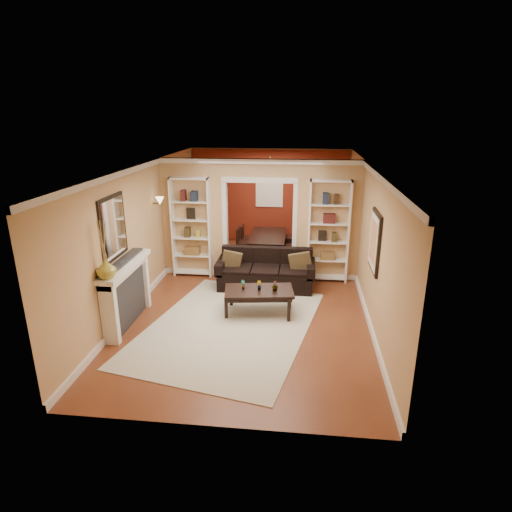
# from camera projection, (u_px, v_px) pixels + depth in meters

# --- Properties ---
(floor) EXTENTS (8.00, 8.00, 0.00)m
(floor) POSITION_uv_depth(u_px,v_px,m) (254.00, 295.00, 9.02)
(floor) COLOR brown
(floor) RESTS_ON ground
(ceiling) EXTENTS (8.00, 8.00, 0.00)m
(ceiling) POSITION_uv_depth(u_px,v_px,m) (253.00, 165.00, 8.15)
(ceiling) COLOR white
(ceiling) RESTS_ON ground
(wall_back) EXTENTS (8.00, 0.00, 8.00)m
(wall_back) POSITION_uv_depth(u_px,v_px,m) (270.00, 196.00, 12.35)
(wall_back) COLOR tan
(wall_back) RESTS_ON ground
(wall_front) EXTENTS (8.00, 0.00, 8.00)m
(wall_front) POSITION_uv_depth(u_px,v_px,m) (213.00, 329.00, 4.82)
(wall_front) COLOR tan
(wall_front) RESTS_ON ground
(wall_left) EXTENTS (0.00, 8.00, 8.00)m
(wall_left) POSITION_uv_depth(u_px,v_px,m) (145.00, 230.00, 8.82)
(wall_left) COLOR tan
(wall_left) RESTS_ON ground
(wall_right) EXTENTS (0.00, 8.00, 8.00)m
(wall_right) POSITION_uv_depth(u_px,v_px,m) (368.00, 237.00, 8.35)
(wall_right) COLOR tan
(wall_right) RESTS_ON ground
(partition_wall) EXTENTS (4.50, 0.15, 2.70)m
(partition_wall) POSITION_uv_depth(u_px,v_px,m) (260.00, 219.00, 9.71)
(partition_wall) COLOR tan
(partition_wall) RESTS_ON floor
(red_back_panel) EXTENTS (4.44, 0.04, 2.64)m
(red_back_panel) POSITION_uv_depth(u_px,v_px,m) (269.00, 198.00, 12.33)
(red_back_panel) COLOR maroon
(red_back_panel) RESTS_ON floor
(dining_window) EXTENTS (0.78, 0.03, 0.98)m
(dining_window) POSITION_uv_depth(u_px,v_px,m) (269.00, 190.00, 12.22)
(dining_window) COLOR #8CA5CC
(dining_window) RESTS_ON wall_back
(area_rug) EXTENTS (3.47, 4.31, 0.01)m
(area_rug) POSITION_uv_depth(u_px,v_px,m) (229.00, 326.00, 7.69)
(area_rug) COLOR beige
(area_rug) RESTS_ON floor
(sofa) EXTENTS (2.11, 0.91, 0.83)m
(sofa) POSITION_uv_depth(u_px,v_px,m) (266.00, 270.00, 9.29)
(sofa) COLOR black
(sofa) RESTS_ON floor
(pillow_left) EXTENTS (0.42, 0.17, 0.41)m
(pillow_left) POSITION_uv_depth(u_px,v_px,m) (231.00, 260.00, 9.28)
(pillow_left) COLOR brown
(pillow_left) RESTS_ON sofa
(pillow_right) EXTENTS (0.46, 0.14, 0.45)m
(pillow_right) POSITION_uv_depth(u_px,v_px,m) (301.00, 262.00, 9.12)
(pillow_right) COLOR brown
(pillow_right) RESTS_ON sofa
(coffee_table) EXTENTS (1.37, 0.86, 0.49)m
(coffee_table) POSITION_uv_depth(u_px,v_px,m) (259.00, 302.00, 8.13)
(coffee_table) COLOR black
(coffee_table) RESTS_ON floor
(plant_left) EXTENTS (0.11, 0.12, 0.18)m
(plant_left) POSITION_uv_depth(u_px,v_px,m) (243.00, 285.00, 8.05)
(plant_left) COLOR #336626
(plant_left) RESTS_ON coffee_table
(plant_center) EXTENTS (0.12, 0.12, 0.18)m
(plant_center) POSITION_uv_depth(u_px,v_px,m) (259.00, 285.00, 8.02)
(plant_center) COLOR #336626
(plant_center) RESTS_ON coffee_table
(plant_right) EXTENTS (0.13, 0.13, 0.20)m
(plant_right) POSITION_uv_depth(u_px,v_px,m) (275.00, 286.00, 7.99)
(plant_right) COLOR #336626
(plant_right) RESTS_ON coffee_table
(bookshelf_left) EXTENTS (0.90, 0.30, 2.30)m
(bookshelf_left) POSITION_uv_depth(u_px,v_px,m) (192.00, 228.00, 9.78)
(bookshelf_left) COLOR white
(bookshelf_left) RESTS_ON floor
(bookshelf_right) EXTENTS (0.90, 0.30, 2.30)m
(bookshelf_right) POSITION_uv_depth(u_px,v_px,m) (328.00, 232.00, 9.46)
(bookshelf_right) COLOR white
(bookshelf_right) RESTS_ON floor
(fireplace) EXTENTS (0.32, 1.70, 1.16)m
(fireplace) POSITION_uv_depth(u_px,v_px,m) (128.00, 294.00, 7.64)
(fireplace) COLOR white
(fireplace) RESTS_ON floor
(vase) EXTENTS (0.40, 0.40, 0.32)m
(vase) POSITION_uv_depth(u_px,v_px,m) (106.00, 269.00, 6.74)
(vase) COLOR #A39C34
(vase) RESTS_ON fireplace
(mirror) EXTENTS (0.03, 0.95, 1.10)m
(mirror) POSITION_uv_depth(u_px,v_px,m) (113.00, 228.00, 7.26)
(mirror) COLOR silver
(mirror) RESTS_ON wall_left
(wall_sconce) EXTENTS (0.18, 0.18, 0.22)m
(wall_sconce) POSITION_uv_depth(u_px,v_px,m) (157.00, 202.00, 9.17)
(wall_sconce) COLOR #FFE0A5
(wall_sconce) RESTS_ON wall_left
(framed_art) EXTENTS (0.04, 0.85, 1.05)m
(framed_art) POSITION_uv_depth(u_px,v_px,m) (374.00, 242.00, 7.35)
(framed_art) COLOR black
(framed_art) RESTS_ON wall_right
(dining_table) EXTENTS (1.67, 0.93, 0.59)m
(dining_table) POSITION_uv_depth(u_px,v_px,m) (269.00, 246.00, 11.36)
(dining_table) COLOR black
(dining_table) RESTS_ON floor
(dining_chair_nw) EXTENTS (0.53, 0.53, 0.87)m
(dining_chair_nw) POSITION_uv_depth(u_px,v_px,m) (247.00, 243.00, 11.09)
(dining_chair_nw) COLOR black
(dining_chair_nw) RESTS_ON floor
(dining_chair_ne) EXTENTS (0.47, 0.47, 0.76)m
(dining_chair_ne) POSITION_uv_depth(u_px,v_px,m) (290.00, 247.00, 10.99)
(dining_chair_ne) COLOR black
(dining_chair_ne) RESTS_ON floor
(dining_chair_sw) EXTENTS (0.39, 0.39, 0.77)m
(dining_chair_sw) POSITION_uv_depth(u_px,v_px,m) (250.00, 239.00, 11.67)
(dining_chair_sw) COLOR black
(dining_chair_sw) RESTS_ON floor
(dining_chair_se) EXTENTS (0.44, 0.44, 0.88)m
(dining_chair_se) POSITION_uv_depth(u_px,v_px,m) (290.00, 238.00, 11.54)
(dining_chair_se) COLOR black
(dining_chair_se) RESTS_ON floor
(chandelier) EXTENTS (0.50, 0.50, 0.30)m
(chandelier) POSITION_uv_depth(u_px,v_px,m) (266.00, 180.00, 10.91)
(chandelier) COLOR #3F2D1C
(chandelier) RESTS_ON ceiling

